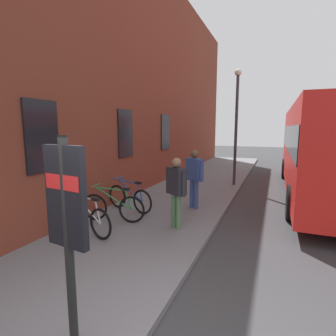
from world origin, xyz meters
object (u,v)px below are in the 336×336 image
(bicycle_beside_lamp, at_px, (130,198))
(pedestrian_near_bus, at_px, (176,186))
(street_lamp, at_px, (236,117))
(city_bus, at_px, (325,146))
(transit_info_sign, at_px, (67,211))
(bicycle_far_end, at_px, (86,218))
(pedestrian_by_facade, at_px, (194,173))
(bicycle_by_door, at_px, (113,207))

(bicycle_beside_lamp, xyz_separation_m, pedestrian_near_bus, (-0.77, -1.78, 0.69))
(street_lamp, bearing_deg, city_bus, -93.74)
(bicycle_beside_lamp, bearing_deg, transit_info_sign, -156.91)
(street_lamp, bearing_deg, bicycle_far_end, 160.73)
(pedestrian_by_facade, bearing_deg, street_lamp, -9.38)
(transit_info_sign, relative_size, street_lamp, 0.49)
(pedestrian_by_facade, distance_m, street_lamp, 4.37)
(city_bus, relative_size, street_lamp, 2.16)
(bicycle_by_door, height_order, pedestrian_near_bus, pedestrian_near_bus)
(bicycle_far_end, relative_size, pedestrian_near_bus, 0.98)
(transit_info_sign, height_order, street_lamp, street_lamp)
(city_bus, bearing_deg, bicycle_beside_lamp, 129.74)
(transit_info_sign, bearing_deg, bicycle_by_door, 27.54)
(bicycle_by_door, relative_size, pedestrian_by_facade, 0.97)
(bicycle_beside_lamp, bearing_deg, street_lamp, -25.62)
(bicycle_beside_lamp, bearing_deg, pedestrian_by_facade, -59.94)
(transit_info_sign, bearing_deg, pedestrian_by_facade, 2.46)
(bicycle_far_end, bearing_deg, bicycle_by_door, -6.17)
(bicycle_beside_lamp, xyz_separation_m, city_bus, (4.71, -5.66, 1.41))
(pedestrian_near_bus, bearing_deg, pedestrian_by_facade, 2.20)
(bicycle_beside_lamp, bearing_deg, bicycle_far_end, 179.05)
(transit_info_sign, bearing_deg, bicycle_beside_lamp, 23.09)
(transit_info_sign, xyz_separation_m, city_bus, (9.28, -3.71, 0.20))
(bicycle_by_door, xyz_separation_m, bicycle_beside_lamp, (0.97, 0.07, 0.00))
(bicycle_far_end, height_order, bicycle_beside_lamp, same)
(bicycle_by_door, relative_size, bicycle_beside_lamp, 1.01)
(bicycle_beside_lamp, distance_m, pedestrian_near_bus, 2.06)
(bicycle_by_door, relative_size, pedestrian_near_bus, 0.99)
(bicycle_far_end, distance_m, bicycle_beside_lamp, 1.92)
(bicycle_far_end, relative_size, pedestrian_by_facade, 0.96)
(bicycle_by_door, distance_m, street_lamp, 6.80)
(bicycle_far_end, relative_size, bicycle_beside_lamp, 1.00)
(pedestrian_by_facade, bearing_deg, transit_info_sign, -177.54)
(bicycle_far_end, distance_m, city_bus, 8.85)
(street_lamp, bearing_deg, bicycle_by_door, 158.77)
(transit_info_sign, height_order, pedestrian_by_facade, transit_info_sign)
(transit_info_sign, distance_m, city_bus, 10.00)
(bicycle_beside_lamp, distance_m, transit_info_sign, 5.12)
(bicycle_by_door, distance_m, city_bus, 8.09)
(bicycle_by_door, bearing_deg, bicycle_far_end, 173.83)
(city_bus, relative_size, pedestrian_near_bus, 5.96)
(pedestrian_by_facade, xyz_separation_m, pedestrian_near_bus, (-1.76, -0.07, -0.03))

